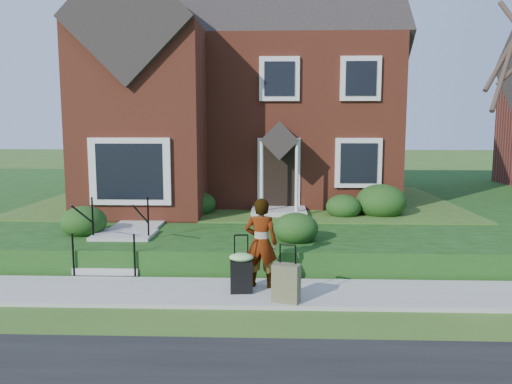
{
  "coord_description": "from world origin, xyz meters",
  "views": [
    {
      "loc": [
        1.05,
        -9.19,
        3.2
      ],
      "look_at": [
        0.65,
        2.0,
        1.72
      ],
      "focal_mm": 35.0,
      "sensor_mm": 36.0,
      "label": 1
    }
  ],
  "objects_px": {
    "suitcase_black": "(241,270)",
    "suitcase_olive": "(286,283)",
    "front_steps": "(119,246)",
    "woman": "(261,243)"
  },
  "relations": [
    {
      "from": "suitcase_black",
      "to": "suitcase_olive",
      "type": "xyz_separation_m",
      "value": [
        0.83,
        -0.47,
        -0.08
      ]
    },
    {
      "from": "suitcase_black",
      "to": "suitcase_olive",
      "type": "distance_m",
      "value": 0.96
    },
    {
      "from": "front_steps",
      "to": "woman",
      "type": "xyz_separation_m",
      "value": [
        3.31,
        -1.58,
        0.48
      ]
    },
    {
      "from": "suitcase_olive",
      "to": "woman",
      "type": "bearing_deg",
      "value": 137.7
    },
    {
      "from": "suitcase_black",
      "to": "suitcase_olive",
      "type": "relative_size",
      "value": 1.07
    },
    {
      "from": "woman",
      "to": "suitcase_black",
      "type": "height_order",
      "value": "woman"
    },
    {
      "from": "front_steps",
      "to": "suitcase_black",
      "type": "distance_m",
      "value": 3.53
    },
    {
      "from": "suitcase_black",
      "to": "suitcase_olive",
      "type": "bearing_deg",
      "value": -35.06
    },
    {
      "from": "front_steps",
      "to": "woman",
      "type": "bearing_deg",
      "value": -25.49
    },
    {
      "from": "front_steps",
      "to": "suitcase_black",
      "type": "height_order",
      "value": "front_steps"
    }
  ]
}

